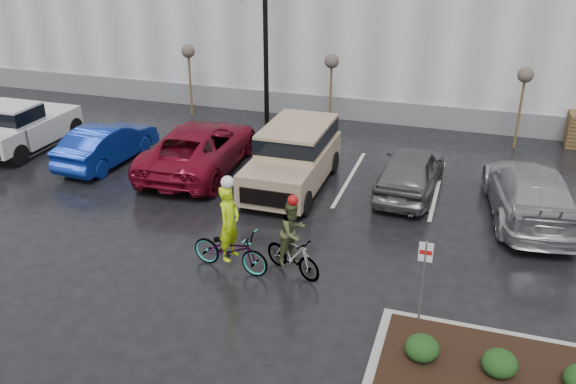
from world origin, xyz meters
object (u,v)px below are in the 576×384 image
(sapling_mid, at_px, (332,65))
(suv_tan, at_px, (292,160))
(cyclist_olive, at_px, (293,246))
(pickup_white, at_px, (29,123))
(car_red, at_px, (200,147))
(car_blue, at_px, (107,144))
(fire_lane_sign, at_px, (423,274))
(sapling_east, at_px, (525,79))
(car_far_silver, at_px, (530,192))
(cyclist_hivis, at_px, (230,242))
(car_grey, at_px, (411,170))
(sapling_west, at_px, (188,55))

(sapling_mid, relative_size, suv_tan, 0.63)
(sapling_mid, distance_m, cyclist_olive, 11.82)
(sapling_mid, height_order, pickup_white, sapling_mid)
(car_red, bearing_deg, car_blue, 3.71)
(sapling_mid, height_order, fire_lane_sign, sapling_mid)
(sapling_east, xyz_separation_m, fire_lane_sign, (-2.20, -12.80, -1.32))
(cyclist_olive, bearing_deg, fire_lane_sign, -86.49)
(car_blue, bearing_deg, car_red, -168.92)
(pickup_white, bearing_deg, car_far_silver, -1.57)
(pickup_white, bearing_deg, car_blue, -8.01)
(suv_tan, bearing_deg, cyclist_hivis, -89.64)
(sapling_east, height_order, car_red, sapling_east)
(sapling_mid, xyz_separation_m, pickup_white, (-10.67, -5.74, -1.75))
(fire_lane_sign, xyz_separation_m, suv_tan, (-4.96, 6.38, -0.38))
(cyclist_olive, bearing_deg, car_grey, 4.90)
(cyclist_hivis, bearing_deg, fire_lane_sign, -93.86)
(fire_lane_sign, relative_size, cyclist_olive, 0.99)
(sapling_mid, bearing_deg, sapling_west, 180.00)
(fire_lane_sign, xyz_separation_m, car_blue, (-12.13, 6.51, -0.67))
(sapling_west, relative_size, car_far_silver, 0.57)
(car_far_silver, bearing_deg, pickup_white, -9.03)
(sapling_mid, xyz_separation_m, car_grey, (4.12, -5.53, -1.95))
(sapling_west, distance_m, fire_lane_sign, 17.46)
(fire_lane_sign, bearing_deg, sapling_east, 80.25)
(suv_tan, relative_size, car_grey, 1.12)
(pickup_white, bearing_deg, sapling_mid, 28.29)
(fire_lane_sign, xyz_separation_m, cyclist_hivis, (-4.93, 1.02, -0.60))
(sapling_west, distance_m, pickup_white, 7.31)
(sapling_west, xyz_separation_m, fire_lane_sign, (11.80, -12.80, -1.32))
(sapling_east, height_order, fire_lane_sign, sapling_east)
(car_far_silver, bearing_deg, cyclist_hivis, 29.32)
(sapling_east, bearing_deg, sapling_mid, 180.00)
(sapling_west, height_order, car_blue, sapling_west)
(car_far_silver, bearing_deg, cyclist_olive, 34.61)
(car_far_silver, distance_m, cyclist_hivis, 9.24)
(car_red, height_order, cyclist_olive, cyclist_olive)
(suv_tan, bearing_deg, sapling_east, 41.85)
(fire_lane_sign, xyz_separation_m, car_far_silver, (2.48, 6.55, -0.59))
(sapling_west, bearing_deg, suv_tan, -43.18)
(sapling_mid, relative_size, cyclist_hivis, 1.22)
(car_red, bearing_deg, sapling_west, -65.03)
(sapling_mid, xyz_separation_m, suv_tan, (0.34, -6.42, -1.70))
(car_red, xyz_separation_m, car_grey, (7.43, 0.30, -0.07))
(sapling_west, distance_m, car_far_silver, 15.70)
(pickup_white, xyz_separation_m, cyclist_olive, (12.63, -5.76, -0.17))
(sapling_east, xyz_separation_m, pickup_white, (-18.17, -5.74, -1.75))
(car_grey, bearing_deg, sapling_west, -24.62)
(suv_tan, bearing_deg, car_blue, 178.96)
(sapling_mid, distance_m, car_blue, 9.49)
(car_red, height_order, cyclist_hivis, cyclist_hivis)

